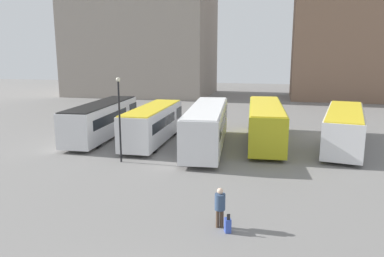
{
  "coord_description": "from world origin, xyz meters",
  "views": [
    {
      "loc": [
        4.69,
        -7.81,
        7.18
      ],
      "look_at": [
        -0.65,
        15.34,
        2.31
      ],
      "focal_mm": 35.0,
      "sensor_mm": 36.0,
      "label": 1
    }
  ],
  "objects": [
    {
      "name": "traveler",
      "position": [
        2.56,
        6.56,
        1.02
      ],
      "size": [
        0.56,
        0.56,
        1.72
      ],
      "rotation": [
        0.0,
        0.0,
        1.9
      ],
      "color": "#4C3828",
      "rests_on": "ground_plane"
    },
    {
      "name": "bus_3",
      "position": [
        3.8,
        22.13,
        1.69
      ],
      "size": [
        3.34,
        11.75,
        3.1
      ],
      "rotation": [
        0.0,
        0.0,
        1.64
      ],
      "color": "gold",
      "rests_on": "ground_plane"
    },
    {
      "name": "bus_0",
      "position": [
        -9.72,
        20.86,
        1.62
      ],
      "size": [
        3.06,
        10.99,
        2.97
      ],
      "rotation": [
        0.0,
        0.0,
        1.62
      ],
      "color": "silver",
      "rests_on": "ground_plane"
    },
    {
      "name": "lamp_post_0",
      "position": [
        -5.29,
        14.45,
        3.3
      ],
      "size": [
        0.28,
        0.28,
        5.6
      ],
      "color": "black",
      "rests_on": "ground_plane"
    },
    {
      "name": "bus_4",
      "position": [
        9.73,
        22.17,
        1.56
      ],
      "size": [
        4.51,
        11.67,
        2.86
      ],
      "rotation": [
        0.0,
        0.0,
        1.4
      ],
      "color": "silver",
      "rests_on": "ground_plane"
    },
    {
      "name": "bus_1",
      "position": [
        -4.97,
        20.2,
        1.58
      ],
      "size": [
        2.66,
        9.76,
        2.9
      ],
      "rotation": [
        0.0,
        0.0,
        1.6
      ],
      "color": "silver",
      "rests_on": "ground_plane"
    },
    {
      "name": "suitcase",
      "position": [
        2.94,
        6.22,
        0.29
      ],
      "size": [
        0.34,
        0.4,
        0.83
      ],
      "rotation": [
        0.0,
        0.0,
        1.9
      ],
      "color": "#334CB2",
      "rests_on": "ground_plane"
    },
    {
      "name": "bus_2",
      "position": [
        -0.47,
        19.58,
        1.74
      ],
      "size": [
        3.63,
        12.08,
        3.18
      ],
      "rotation": [
        0.0,
        0.0,
        1.66
      ],
      "color": "silver",
      "rests_on": "ground_plane"
    }
  ]
}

